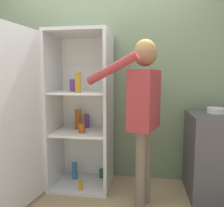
{
  "coord_description": "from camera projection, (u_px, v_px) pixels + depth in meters",
  "views": [
    {
      "loc": [
        0.56,
        -1.81,
        1.31
      ],
      "look_at": [
        0.19,
        0.65,
        1.01
      ],
      "focal_mm": 35.0,
      "sensor_mm": 36.0,
      "label": 1
    }
  ],
  "objects": [
    {
      "name": "wall_back",
      "position": [
        101.0,
        80.0,
        2.82
      ],
      "size": [
        7.0,
        0.06,
        2.55
      ],
      "color": "gray",
      "rests_on": "ground_plane"
    },
    {
      "name": "counter",
      "position": [
        218.0,
        156.0,
        2.37
      ],
      "size": [
        0.63,
        0.61,
        0.91
      ],
      "color": "#4C4C51",
      "rests_on": "ground_plane"
    },
    {
      "name": "person",
      "position": [
        143.0,
        102.0,
        2.11
      ],
      "size": [
        0.72,
        0.5,
        1.66
      ],
      "color": "#726656",
      "rests_on": "ground_plane"
    },
    {
      "name": "bowl",
      "position": [
        216.0,
        110.0,
        2.4
      ],
      "size": [
        0.19,
        0.19,
        0.06
      ],
      "color": "white",
      "rests_on": "counter"
    },
    {
      "name": "refrigerator",
      "position": [
        69.0,
        113.0,
        2.49
      ],
      "size": [
        0.88,
        1.24,
        1.82
      ],
      "color": "silver",
      "rests_on": "ground_plane"
    }
  ]
}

